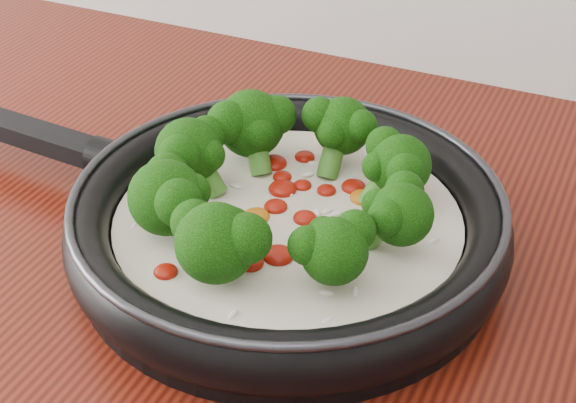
% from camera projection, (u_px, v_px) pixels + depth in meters
% --- Properties ---
extents(skillet, '(0.55, 0.37, 0.10)m').
position_uv_depth(skillet, '(281.00, 215.00, 0.66)').
color(skillet, black).
rests_on(skillet, counter).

